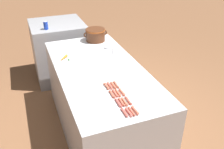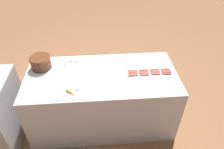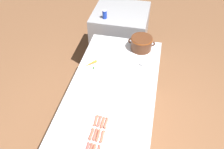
{
  "view_description": "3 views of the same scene",
  "coord_description": "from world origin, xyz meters",
  "views": [
    {
      "loc": [
        -0.77,
        -2.41,
        2.26
      ],
      "look_at": [
        0.08,
        -0.2,
        0.92
      ],
      "focal_mm": 39.82,
      "sensor_mm": 36.0,
      "label": 1
    },
    {
      "loc": [
        -2.19,
        0.03,
        2.66
      ],
      "look_at": [
        -0.07,
        -0.13,
        0.96
      ],
      "focal_mm": 33.61,
      "sensor_mm": 36.0,
      "label": 2
    },
    {
      "loc": [
        0.37,
        -1.67,
        2.82
      ],
      "look_at": [
        -0.04,
        0.2,
        0.96
      ],
      "focal_mm": 37.51,
      "sensor_mm": 36.0,
      "label": 3
    }
  ],
  "objects": [
    {
      "name": "ground_plane",
      "position": [
        0.0,
        0.0,
        0.0
      ],
      "size": [
        20.0,
        20.0,
        0.0
      ],
      "primitive_type": "plane",
      "color": "brown"
    },
    {
      "name": "griddle_counter",
      "position": [
        0.0,
        0.0,
        0.46
      ],
      "size": [
        0.96,
        2.04,
        0.91
      ],
      "color": "#BCBCC1",
      "rests_on": "ground_plane"
    },
    {
      "name": "hot_dog_0",
      "position": [
        -0.06,
        -0.87,
        0.92
      ],
      "size": [
        0.02,
        0.13,
        0.02
      ],
      "color": "#CE5A4D",
      "rests_on": "griddle_counter"
    },
    {
      "name": "hot_dog_1",
      "position": [
        -0.06,
        -0.72,
        0.92
      ],
      "size": [
        0.03,
        0.13,
        0.02
      ],
      "color": "#CA5A50",
      "rests_on": "griddle_counter"
    },
    {
      "name": "hot_dog_2",
      "position": [
        -0.06,
        -0.57,
        0.92
      ],
      "size": [
        0.03,
        0.13,
        0.02
      ],
      "color": "#CC6049",
      "rests_on": "griddle_counter"
    },
    {
      "name": "hot_dog_3",
      "position": [
        -0.06,
        -0.42,
        0.92
      ],
      "size": [
        0.03,
        0.13,
        0.02
      ],
      "color": "#CA644A",
      "rests_on": "griddle_counter"
    },
    {
      "name": "hot_dog_4",
      "position": [
        -0.03,
        -0.88,
        0.92
      ],
      "size": [
        0.03,
        0.13,
        0.02
      ],
      "color": "#BF5C4F",
      "rests_on": "griddle_counter"
    },
    {
      "name": "hot_dog_5",
      "position": [
        -0.03,
        -0.72,
        0.92
      ],
      "size": [
        0.03,
        0.13,
        0.02
      ],
      "color": "#C45E47",
      "rests_on": "griddle_counter"
    },
    {
      "name": "hot_dog_6",
      "position": [
        -0.03,
        -0.57,
        0.92
      ],
      "size": [
        0.03,
        0.13,
        0.02
      ],
      "color": "#C75F4B",
      "rests_on": "griddle_counter"
    },
    {
      "name": "hot_dog_7",
      "position": [
        -0.03,
        -0.42,
        0.92
      ],
      "size": [
        0.03,
        0.13,
        0.02
      ],
      "color": "#CE604E",
      "rests_on": "griddle_counter"
    },
    {
      "name": "hot_dog_8",
      "position": [
        0.0,
        -0.88,
        0.92
      ],
      "size": [
        0.02,
        0.13,
        0.02
      ],
      "color": "#C85F49",
      "rests_on": "griddle_counter"
    },
    {
      "name": "hot_dog_9",
      "position": [
        0.0,
        -0.73,
        0.92
      ],
      "size": [
        0.02,
        0.13,
        0.02
      ],
      "color": "#C1674C",
      "rests_on": "griddle_counter"
    },
    {
      "name": "hot_dog_10",
      "position": [
        0.0,
        -0.57,
        0.92
      ],
      "size": [
        0.02,
        0.13,
        0.02
      ],
      "color": "#CA6147",
      "rests_on": "griddle_counter"
    },
    {
      "name": "hot_dog_11",
      "position": [
        0.01,
        -0.42,
        0.92
      ],
      "size": [
        0.02,
        0.13,
        0.02
      ],
      "color": "#C76449",
      "rests_on": "griddle_counter"
    },
    {
      "name": "hot_dog_12",
      "position": [
        0.04,
        -0.88,
        0.92
      ],
      "size": [
        0.03,
        0.13,
        0.02
      ],
      "color": "#C5634C",
      "rests_on": "griddle_counter"
    },
    {
      "name": "hot_dog_13",
      "position": [
        0.04,
        -0.72,
        0.92
      ],
      "size": [
        0.03,
        0.13,
        0.02
      ],
      "color": "#CE5D4C",
      "rests_on": "griddle_counter"
    },
    {
      "name": "hot_dog_14",
      "position": [
        0.04,
        -0.57,
        0.92
      ],
      "size": [
        0.03,
        0.13,
        0.02
      ],
      "color": "#CD644A",
      "rests_on": "griddle_counter"
    },
    {
      "name": "hot_dog_15",
      "position": [
        0.04,
        -0.42,
        0.92
      ],
      "size": [
        0.03,
        0.13,
        0.02
      ],
      "color": "#C1664E",
      "rests_on": "griddle_counter"
    },
    {
      "name": "bean_pot",
      "position": [
        0.22,
        0.82,
        1.01
      ],
      "size": [
        0.35,
        0.28,
        0.18
      ],
      "color": "#562D19",
      "rests_on": "griddle_counter"
    },
    {
      "name": "serving_spoon",
      "position": [
        0.29,
        0.46,
        0.92
      ],
      "size": [
        0.14,
        0.26,
        0.02
      ],
      "color": "#B7B7BC",
      "rests_on": "griddle_counter"
    },
    {
      "name": "carrot",
      "position": [
        -0.34,
        0.37,
        0.93
      ],
      "size": [
        0.14,
        0.15,
        0.03
      ],
      "color": "orange",
      "rests_on": "griddle_counter"
    }
  ]
}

